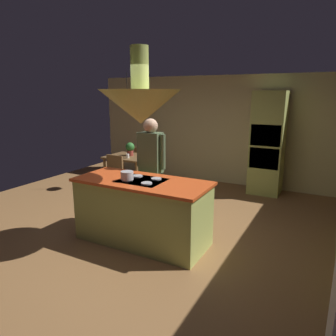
% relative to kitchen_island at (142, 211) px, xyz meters
% --- Properties ---
extents(ground, '(8.16, 8.16, 0.00)m').
position_rel_kitchen_island_xyz_m(ground, '(0.00, 0.20, -0.47)').
color(ground, olive).
extents(wall_back, '(6.80, 0.10, 2.55)m').
position_rel_kitchen_island_xyz_m(wall_back, '(0.00, 3.65, 0.80)').
color(wall_back, beige).
rests_on(wall_back, ground).
extents(kitchen_island, '(1.95, 0.86, 0.96)m').
position_rel_kitchen_island_xyz_m(kitchen_island, '(0.00, 0.00, 0.00)').
color(kitchen_island, '#A8B259').
rests_on(kitchen_island, ground).
extents(oven_tower, '(0.66, 0.62, 2.19)m').
position_rel_kitchen_island_xyz_m(oven_tower, '(1.10, 3.24, 0.62)').
color(oven_tower, '#A8B259').
rests_on(oven_tower, ground).
extents(dining_table, '(0.98, 0.81, 0.76)m').
position_rel_kitchen_island_xyz_m(dining_table, '(-1.70, 2.10, 0.17)').
color(dining_table, brown).
rests_on(dining_table, ground).
extents(person_at_island, '(0.53, 0.23, 1.75)m').
position_rel_kitchen_island_xyz_m(person_at_island, '(-0.27, 0.70, 0.54)').
color(person_at_island, tan).
rests_on(person_at_island, ground).
extents(range_hood, '(1.10, 1.10, 1.00)m').
position_rel_kitchen_island_xyz_m(range_hood, '(0.00, 0.00, 1.52)').
color(range_hood, '#A8B259').
extents(pendant_light_over_table, '(0.32, 0.32, 0.82)m').
position_rel_kitchen_island_xyz_m(pendant_light_over_table, '(-1.70, 2.10, 1.39)').
color(pendant_light_over_table, '#E0B266').
extents(chair_facing_island, '(0.40, 0.40, 0.87)m').
position_rel_kitchen_island_xyz_m(chair_facing_island, '(-1.70, 1.47, 0.03)').
color(chair_facing_island, brown).
rests_on(chair_facing_island, ground).
extents(chair_by_back_wall, '(0.40, 0.40, 0.87)m').
position_rel_kitchen_island_xyz_m(chair_by_back_wall, '(-1.70, 2.73, 0.03)').
color(chair_by_back_wall, brown).
rests_on(chair_by_back_wall, ground).
extents(potted_plant_on_table, '(0.20, 0.20, 0.30)m').
position_rel_kitchen_island_xyz_m(potted_plant_on_table, '(-1.70, 2.16, 0.46)').
color(potted_plant_on_table, '#99382D').
rests_on(potted_plant_on_table, dining_table).
extents(cup_on_table, '(0.07, 0.07, 0.09)m').
position_rel_kitchen_island_xyz_m(cup_on_table, '(-1.59, 1.90, 0.33)').
color(cup_on_table, white).
rests_on(cup_on_table, dining_table).
extents(cooking_pot_on_cooktop, '(0.18, 0.18, 0.12)m').
position_rel_kitchen_island_xyz_m(cooking_pot_on_cooktop, '(-0.16, -0.13, 0.54)').
color(cooking_pot_on_cooktop, '#B2B2B7').
rests_on(cooking_pot_on_cooktop, kitchen_island).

